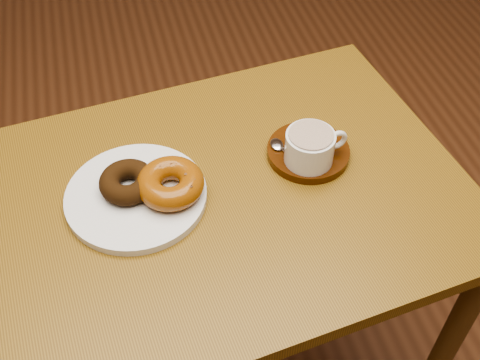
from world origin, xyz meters
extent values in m
plane|color=brown|center=(0.00, 0.00, 0.00)|extent=(6.00, 6.00, 0.00)
cube|color=brown|center=(0.16, -0.12, 0.76)|extent=(0.89, 0.71, 0.03)
cylinder|color=#4F3516|center=(0.56, -0.35, 0.37)|extent=(0.05, 0.05, 0.74)
cylinder|color=#4F3516|center=(-0.25, 0.10, 0.37)|extent=(0.05, 0.05, 0.74)
cylinder|color=#4F3516|center=(0.49, 0.19, 0.37)|extent=(0.05, 0.05, 0.74)
cylinder|color=silver|center=(0.00, -0.10, 0.78)|extent=(0.33, 0.33, 0.01)
torus|color=black|center=(-0.01, -0.09, 0.81)|extent=(0.12, 0.12, 0.04)
torus|color=#86480E|center=(0.06, -0.12, 0.81)|extent=(0.15, 0.15, 0.04)
cube|color=#50301A|center=(0.09, -0.12, 0.83)|extent=(0.01, 0.01, 0.00)
cube|color=#50301A|center=(0.09, -0.10, 0.83)|extent=(0.01, 0.01, 0.00)
cube|color=#50301A|center=(0.07, -0.08, 0.83)|extent=(0.01, 0.01, 0.00)
cube|color=#50301A|center=(0.05, -0.08, 0.83)|extent=(0.01, 0.01, 0.00)
cube|color=#50301A|center=(0.03, -0.09, 0.83)|extent=(0.01, 0.01, 0.00)
cube|color=#50301A|center=(0.02, -0.11, 0.83)|extent=(0.01, 0.01, 0.00)
cube|color=#50301A|center=(0.02, -0.13, 0.83)|extent=(0.01, 0.01, 0.00)
cube|color=#50301A|center=(0.03, -0.14, 0.83)|extent=(0.01, 0.01, 0.00)
cube|color=#50301A|center=(0.05, -0.15, 0.83)|extent=(0.01, 0.01, 0.00)
cube|color=#50301A|center=(0.07, -0.15, 0.83)|extent=(0.01, 0.01, 0.00)
cube|color=#50301A|center=(0.09, -0.14, 0.83)|extent=(0.01, 0.01, 0.00)
cylinder|color=#3A1B07|center=(0.32, -0.08, 0.78)|extent=(0.18, 0.18, 0.02)
cylinder|color=silver|center=(0.31, -0.10, 0.82)|extent=(0.09, 0.09, 0.06)
cylinder|color=brown|center=(0.31, -0.10, 0.85)|extent=(0.08, 0.08, 0.00)
torus|color=silver|center=(0.36, -0.10, 0.82)|extent=(0.04, 0.01, 0.04)
ellipsoid|color=silver|center=(0.26, -0.05, 0.79)|extent=(0.02, 0.03, 0.01)
cube|color=silver|center=(0.28, -0.10, 0.79)|extent=(0.04, 0.08, 0.00)
camera|label=1|loc=(0.00, -0.80, 1.56)|focal=45.00mm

